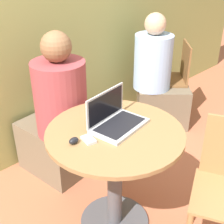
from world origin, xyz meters
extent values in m
plane|color=#B26042|center=(0.00, 0.00, 0.00)|extent=(12.00, 12.00, 0.00)
cube|color=#939956|center=(0.00, 1.11, 1.30)|extent=(7.00, 0.05, 2.60)
cylinder|color=#4C4C51|center=(0.00, 0.00, 0.01)|extent=(0.48, 0.48, 0.02)
cylinder|color=#4C4C51|center=(0.00, 0.00, 0.38)|extent=(0.10, 0.10, 0.71)
cylinder|color=olive|center=(0.00, 0.00, 0.74)|extent=(0.83, 0.83, 0.02)
cube|color=#B7B7BC|center=(0.05, 0.01, 0.77)|extent=(0.37, 0.26, 0.02)
cube|color=black|center=(0.05, 0.01, 0.78)|extent=(0.32, 0.21, 0.00)
cube|color=#B7B7BC|center=(0.03, 0.12, 0.87)|extent=(0.34, 0.05, 0.19)
cube|color=black|center=(0.04, 0.11, 0.87)|extent=(0.31, 0.04, 0.17)
cube|color=silver|center=(-0.18, 0.03, 0.77)|extent=(0.08, 0.10, 0.02)
ellipsoid|color=black|center=(-0.26, 0.07, 0.78)|extent=(0.06, 0.04, 0.04)
cylinder|color=#9E7042|center=(0.38, -0.39, 0.22)|extent=(0.04, 0.04, 0.44)
cube|color=brown|center=(0.06, 0.78, 0.22)|extent=(0.43, 0.59, 0.44)
cylinder|color=#993D42|center=(0.08, 0.64, 0.72)|extent=(0.39, 0.39, 0.57)
sphere|color=brown|center=(0.08, 0.64, 1.12)|extent=(0.22, 0.22, 0.22)
cylinder|color=brown|center=(1.50, 0.95, 0.22)|extent=(0.04, 0.04, 0.43)
cylinder|color=brown|center=(1.24, 0.70, 0.22)|extent=(0.04, 0.04, 0.43)
cylinder|color=brown|center=(1.75, 0.69, 0.22)|extent=(0.04, 0.04, 0.43)
cylinder|color=brown|center=(1.49, 0.44, 0.22)|extent=(0.04, 0.04, 0.43)
cube|color=brown|center=(1.50, 0.69, 0.44)|extent=(0.57, 0.57, 0.02)
cube|color=brown|center=(1.63, 0.56, 0.65)|extent=(0.28, 0.27, 0.39)
cube|color=brown|center=(1.34, 0.60, 0.22)|extent=(0.62, 0.62, 0.43)
cylinder|color=#9EBCE5|center=(1.25, 0.69, 0.70)|extent=(0.37, 0.37, 0.54)
sphere|color=tan|center=(1.25, 0.69, 1.08)|extent=(0.21, 0.21, 0.21)
camera|label=1|loc=(-1.13, -1.10, 1.74)|focal=50.00mm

